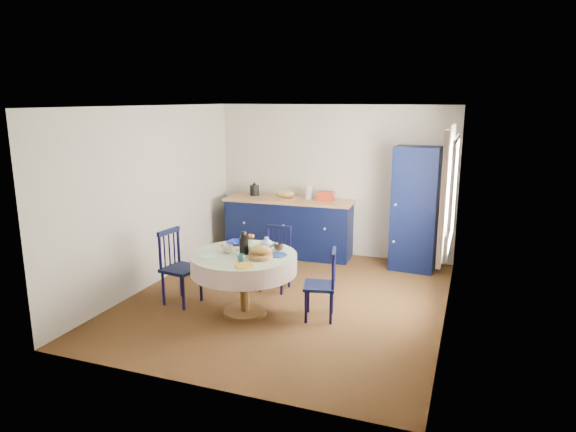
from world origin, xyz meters
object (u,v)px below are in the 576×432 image
(mug_a, at_px, (228,248))
(dining_table, at_px, (245,264))
(kitchen_counter, at_px, (289,226))
(chair_right, at_px, (323,284))
(mug_c, at_px, (279,247))
(cobalt_bowl, at_px, (236,243))
(chair_far, at_px, (276,258))
(chair_left, at_px, (179,266))
(mug_d, at_px, (245,242))
(pantry_cabinet, at_px, (415,209))
(mug_b, at_px, (241,258))

(mug_a, bearing_deg, dining_table, 1.63)
(kitchen_counter, distance_m, chair_right, 2.65)
(kitchen_counter, xyz_separation_m, mug_c, (0.69, -2.26, 0.33))
(kitchen_counter, bearing_deg, cobalt_bowl, -90.18)
(dining_table, bearing_deg, chair_far, 88.47)
(chair_far, height_order, chair_right, chair_far)
(chair_left, height_order, chair_far, chair_left)
(chair_left, xyz_separation_m, mug_d, (0.81, 0.28, 0.33))
(dining_table, bearing_deg, chair_right, 12.93)
(dining_table, height_order, mug_c, dining_table)
(mug_c, distance_m, mug_d, 0.49)
(kitchen_counter, relative_size, pantry_cabinet, 1.14)
(pantry_cabinet, xyz_separation_m, mug_b, (-1.62, -2.75, -0.13))
(chair_right, xyz_separation_m, mug_b, (-0.83, -0.49, 0.38))
(mug_d, bearing_deg, kitchen_counter, 95.23)
(chair_right, relative_size, mug_c, 7.22)
(dining_table, height_order, mug_d, dining_table)
(chair_right, bearing_deg, mug_d, -109.23)
(chair_right, distance_m, mug_c, 0.70)
(mug_b, bearing_deg, chair_left, 162.32)
(kitchen_counter, xyz_separation_m, chair_right, (1.27, -2.33, -0.06))
(kitchen_counter, distance_m, mug_b, 2.87)
(chair_right, height_order, mug_a, mug_a)
(pantry_cabinet, height_order, chair_right, pantry_cabinet)
(chair_left, distance_m, chair_far, 1.33)
(pantry_cabinet, height_order, mug_c, pantry_cabinet)
(pantry_cabinet, height_order, cobalt_bowl, pantry_cabinet)
(dining_table, distance_m, mug_a, 0.28)
(chair_left, bearing_deg, kitchen_counter, -4.90)
(chair_right, bearing_deg, chair_far, -142.18)
(mug_b, bearing_deg, mug_a, 138.16)
(dining_table, height_order, mug_a, dining_table)
(chair_far, bearing_deg, mug_a, -103.82)
(dining_table, relative_size, chair_far, 1.45)
(chair_right, bearing_deg, mug_c, -108.89)
(mug_a, distance_m, mug_b, 0.41)
(dining_table, xyz_separation_m, cobalt_bowl, (-0.26, 0.31, 0.15))
(mug_b, relative_size, mug_c, 0.78)
(chair_far, height_order, mug_b, chair_far)
(dining_table, height_order, chair_right, dining_table)
(kitchen_counter, xyz_separation_m, chair_far, (0.38, -1.59, -0.05))
(chair_right, height_order, cobalt_bowl, chair_right)
(mug_c, relative_size, mug_d, 1.25)
(chair_left, bearing_deg, mug_a, -85.85)
(mug_d, bearing_deg, mug_c, -6.99)
(chair_right, xyz_separation_m, mug_a, (-1.14, -0.22, 0.39))
(pantry_cabinet, xyz_separation_m, dining_table, (-1.71, -2.47, -0.30))
(mug_c, bearing_deg, mug_d, 173.01)
(chair_far, bearing_deg, pantry_cabinet, 42.76)
(dining_table, relative_size, chair_left, 1.32)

